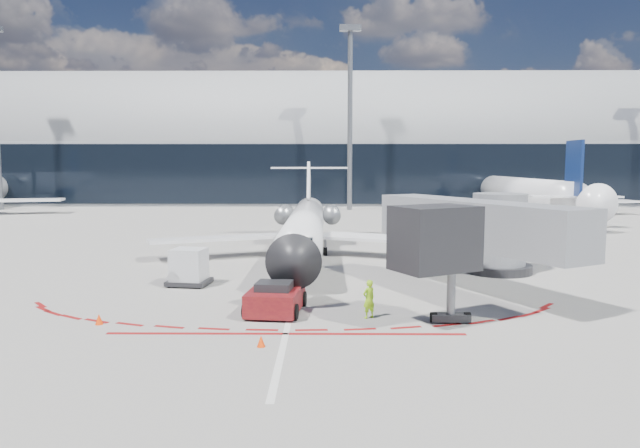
{
  "coord_description": "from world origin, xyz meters",
  "views": [
    {
      "loc": [
        1.52,
        -33.04,
        6.6
      ],
      "look_at": [
        1.2,
        2.89,
        2.77
      ],
      "focal_mm": 32.0,
      "sensor_mm": 36.0,
      "label": 1
    }
  ],
  "objects_px": {
    "pushback_tug": "(276,298)",
    "ramp_worker": "(369,299)",
    "regional_jet": "(305,226)",
    "uld_container": "(189,267)"
  },
  "relations": [
    {
      "from": "regional_jet",
      "to": "pushback_tug",
      "type": "bearing_deg",
      "value": -93.13
    },
    {
      "from": "regional_jet",
      "to": "pushback_tug",
      "type": "distance_m",
      "value": 14.58
    },
    {
      "from": "regional_jet",
      "to": "pushback_tug",
      "type": "height_order",
      "value": "regional_jet"
    },
    {
      "from": "regional_jet",
      "to": "ramp_worker",
      "type": "relative_size",
      "value": 16.24
    },
    {
      "from": "ramp_worker",
      "to": "regional_jet",
      "type": "bearing_deg",
      "value": -112.27
    },
    {
      "from": "pushback_tug",
      "to": "ramp_worker",
      "type": "relative_size",
      "value": 3.39
    },
    {
      "from": "pushback_tug",
      "to": "regional_jet",
      "type": "bearing_deg",
      "value": 93.23
    },
    {
      "from": "pushback_tug",
      "to": "uld_container",
      "type": "relative_size",
      "value": 2.36
    },
    {
      "from": "uld_container",
      "to": "ramp_worker",
      "type": "bearing_deg",
      "value": -26.65
    },
    {
      "from": "ramp_worker",
      "to": "uld_container",
      "type": "relative_size",
      "value": 0.7
    }
  ]
}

